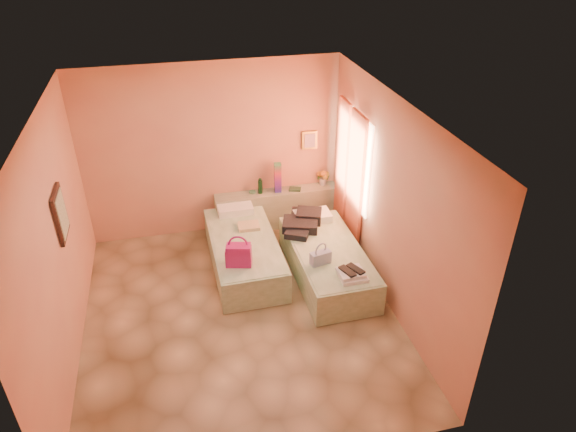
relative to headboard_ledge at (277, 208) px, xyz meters
The scene contains 16 objects.
ground 2.34m from the headboard_ledge, 114.90° to the right, with size 4.50×4.50×0.00m, color tan.
room_walls 2.25m from the headboard_ledge, 116.65° to the right, with size 4.02×4.51×2.81m.
headboard_ledge is the anchor object (origin of this frame).
bed_left 1.28m from the headboard_ledge, 125.04° to the right, with size 0.90×2.00×0.50m, color beige.
bed_right 1.62m from the headboard_ledge, 75.85° to the right, with size 0.90×2.00×0.50m, color beige.
water_bottle 0.53m from the headboard_ledge, behind, with size 0.07×0.07×0.26m, color #163D21.
rainbow_box 0.58m from the headboard_ledge, 24.24° to the right, with size 0.11×0.11×0.50m, color #B41669.
small_dish 0.53m from the headboard_ledge, behind, with size 0.11×0.11×0.03m, color #4D8E62.
green_book 0.46m from the headboard_ledge, ahead, with size 0.19×0.14×0.03m, color #213F29.
flower_vase 0.94m from the headboard_ledge, ahead, with size 0.22×0.22×0.29m, color silver.
magenta_handbag 1.91m from the headboard_ledge, 118.37° to the right, with size 0.34×0.19×0.32m, color #B41669.
khaki_garment 1.00m from the headboard_ledge, 128.27° to the right, with size 0.31×0.25×0.05m, color tan.
clothes_pile 1.02m from the headboard_ledge, 78.82° to the right, with size 0.57×0.57×0.17m, color black.
blue_handbag 1.92m from the headboard_ledge, 84.45° to the right, with size 0.28×0.12×0.18m, color #405B99.
towel_stack 2.37m from the headboard_ledge, 77.75° to the right, with size 0.35×0.30×0.10m, color white.
sandal_pair 2.36m from the headboard_ledge, 78.02° to the right, with size 0.20×0.26×0.03m, color black.
Camera 1 is at (-0.60, -5.20, 4.63)m, focal length 32.00 mm.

